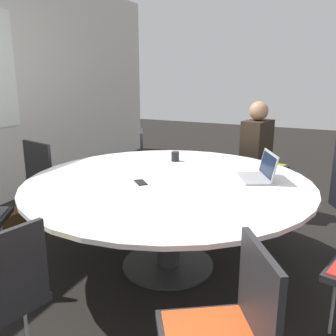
{
  "coord_description": "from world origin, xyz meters",
  "views": [
    {
      "loc": [
        -2.52,
        -1.12,
        1.56
      ],
      "look_at": [
        0.0,
        0.0,
        0.83
      ],
      "focal_mm": 40.0,
      "sensor_mm": 36.0,
      "label": 1
    }
  ],
  "objects_px": {
    "coffee_cup": "(175,156)",
    "chair_3": "(50,174)",
    "chair_6": "(227,327)",
    "cell_phone": "(141,182)",
    "person_1": "(258,149)",
    "chair_1": "(259,161)",
    "laptop": "(260,173)",
    "chair_2": "(153,160)",
    "handbag": "(9,228)"
  },
  "relations": [
    {
      "from": "chair_2",
      "to": "chair_6",
      "type": "distance_m",
      "value": 2.91
    },
    {
      "from": "chair_6",
      "to": "handbag",
      "type": "distance_m",
      "value": 2.57
    },
    {
      "from": "chair_1",
      "to": "chair_3",
      "type": "bearing_deg",
      "value": -37.09
    },
    {
      "from": "person_1",
      "to": "handbag",
      "type": "xyz_separation_m",
      "value": [
        -1.66,
        1.92,
        -0.58
      ]
    },
    {
      "from": "chair_2",
      "to": "chair_6",
      "type": "bearing_deg",
      "value": 3.98
    },
    {
      "from": "chair_1",
      "to": "laptop",
      "type": "height_order",
      "value": "laptop"
    },
    {
      "from": "chair_6",
      "to": "chair_3",
      "type": "bearing_deg",
      "value": 24.99
    },
    {
      "from": "chair_6",
      "to": "cell_phone",
      "type": "distance_m",
      "value": 1.46
    },
    {
      "from": "person_1",
      "to": "coffee_cup",
      "type": "distance_m",
      "value": 1.05
    },
    {
      "from": "chair_2",
      "to": "laptop",
      "type": "xyz_separation_m",
      "value": [
        -0.93,
        -1.39,
        0.25
      ]
    },
    {
      "from": "chair_3",
      "to": "person_1",
      "type": "bearing_deg",
      "value": 46.85
    },
    {
      "from": "chair_6",
      "to": "coffee_cup",
      "type": "bearing_deg",
      "value": -2.07
    },
    {
      "from": "chair_3",
      "to": "chair_6",
      "type": "xyz_separation_m",
      "value": [
        -1.51,
        -2.23,
        0.0
      ]
    },
    {
      "from": "laptop",
      "to": "cell_phone",
      "type": "relative_size",
      "value": 2.72
    },
    {
      "from": "chair_2",
      "to": "handbag",
      "type": "relative_size",
      "value": 2.44
    },
    {
      "from": "chair_6",
      "to": "person_1",
      "type": "bearing_deg",
      "value": -22.39
    },
    {
      "from": "chair_1",
      "to": "chair_3",
      "type": "relative_size",
      "value": 1.0
    },
    {
      "from": "person_1",
      "to": "laptop",
      "type": "bearing_deg",
      "value": 26.58
    },
    {
      "from": "chair_2",
      "to": "coffee_cup",
      "type": "distance_m",
      "value": 0.89
    },
    {
      "from": "chair_6",
      "to": "coffee_cup",
      "type": "relative_size",
      "value": 10.0
    },
    {
      "from": "chair_2",
      "to": "person_1",
      "type": "xyz_separation_m",
      "value": [
        0.21,
        -1.15,
        0.19
      ]
    },
    {
      "from": "cell_phone",
      "to": "chair_6",
      "type": "bearing_deg",
      "value": -137.97
    },
    {
      "from": "chair_6",
      "to": "laptop",
      "type": "xyz_separation_m",
      "value": [
        1.53,
        0.16,
        0.25
      ]
    },
    {
      "from": "cell_phone",
      "to": "chair_1",
      "type": "bearing_deg",
      "value": -16.56
    },
    {
      "from": "laptop",
      "to": "cell_phone",
      "type": "distance_m",
      "value": 0.93
    },
    {
      "from": "chair_2",
      "to": "person_1",
      "type": "distance_m",
      "value": 1.19
    },
    {
      "from": "chair_1",
      "to": "laptop",
      "type": "xyz_separation_m",
      "value": [
        -1.4,
        -0.25,
        0.25
      ]
    },
    {
      "from": "cell_phone",
      "to": "coffee_cup",
      "type": "bearing_deg",
      "value": 2.18
    },
    {
      "from": "person_1",
      "to": "laptop",
      "type": "distance_m",
      "value": 1.17
    },
    {
      "from": "chair_2",
      "to": "laptop",
      "type": "bearing_deg",
      "value": 27.91
    },
    {
      "from": "chair_3",
      "to": "cell_phone",
      "type": "height_order",
      "value": "chair_3"
    },
    {
      "from": "chair_3",
      "to": "laptop",
      "type": "relative_size",
      "value": 2.17
    },
    {
      "from": "coffee_cup",
      "to": "chair_3",
      "type": "bearing_deg",
      "value": 103.66
    },
    {
      "from": "person_1",
      "to": "chair_3",
      "type": "bearing_deg",
      "value": -42.68
    },
    {
      "from": "chair_2",
      "to": "person_1",
      "type": "relative_size",
      "value": 0.72
    },
    {
      "from": "chair_1",
      "to": "chair_6",
      "type": "xyz_separation_m",
      "value": [
        -2.93,
        -0.42,
        0.0
      ]
    },
    {
      "from": "chair_6",
      "to": "person_1",
      "type": "relative_size",
      "value": 0.72
    },
    {
      "from": "laptop",
      "to": "cell_phone",
      "type": "xyz_separation_m",
      "value": [
        -0.46,
        0.81,
        -0.05
      ]
    },
    {
      "from": "chair_3",
      "to": "laptop",
      "type": "bearing_deg",
      "value": 15.03
    },
    {
      "from": "person_1",
      "to": "chair_1",
      "type": "bearing_deg",
      "value": -160.87
    },
    {
      "from": "chair_1",
      "to": "person_1",
      "type": "bearing_deg",
      "value": 19.13
    },
    {
      "from": "laptop",
      "to": "coffee_cup",
      "type": "relative_size",
      "value": 4.6
    },
    {
      "from": "chair_6",
      "to": "cell_phone",
      "type": "bearing_deg",
      "value": 11.16
    },
    {
      "from": "chair_3",
      "to": "chair_6",
      "type": "distance_m",
      "value": 2.7
    },
    {
      "from": "chair_1",
      "to": "coffee_cup",
      "type": "distance_m",
      "value": 1.28
    },
    {
      "from": "laptop",
      "to": "coffee_cup",
      "type": "bearing_deg",
      "value": -134.98
    },
    {
      "from": "chair_1",
      "to": "chair_2",
      "type": "xyz_separation_m",
      "value": [
        -0.46,
        1.14,
        0.0
      ]
    },
    {
      "from": "person_1",
      "to": "laptop",
      "type": "height_order",
      "value": "person_1"
    },
    {
      "from": "chair_3",
      "to": "chair_1",
      "type": "bearing_deg",
      "value": 52.44
    },
    {
      "from": "chair_2",
      "to": "cell_phone",
      "type": "height_order",
      "value": "chair_2"
    }
  ]
}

